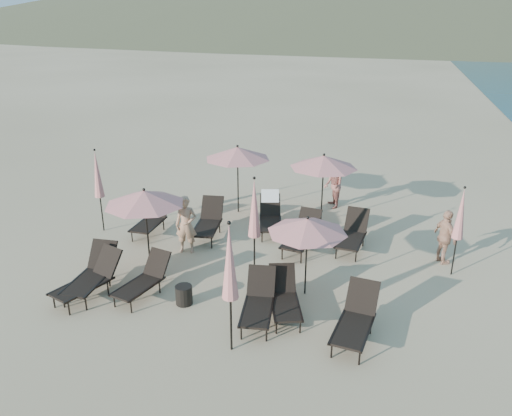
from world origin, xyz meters
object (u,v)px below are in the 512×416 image
(lounger_1, at_px, (92,273))
(umbrella_closed_1, at_px, (461,214))
(lounger_5, at_px, (356,318))
(umbrella_open_0, at_px, (144,198))
(lounger_0, at_px, (90,278))
(lounger_3, at_px, (258,301))
(beachgoer_c, at_px, (445,237))
(side_table_1, at_px, (263,294))
(lounger_6, at_px, (151,219))
(lounger_8, at_px, (270,214))
(beachgoer_b, at_px, (333,186))
(umbrella_open_3, at_px, (324,162))
(umbrella_closed_3, at_px, (254,209))
(lounger_4, at_px, (285,297))
(side_table_0, at_px, (184,295))
(lounger_2, at_px, (144,279))
(umbrella_open_2, at_px, (238,153))
(lounger_9, at_px, (302,234))
(umbrella_closed_0, at_px, (230,263))
(lounger_10, at_px, (353,233))
(umbrella_open_1, at_px, (307,226))
(umbrella_closed_2, at_px, (97,175))
(lounger_7, at_px, (208,221))
(beachgoer_a, at_px, (186,225))

(lounger_1, bearing_deg, umbrella_closed_1, 17.49)
(lounger_5, xyz_separation_m, umbrella_open_0, (-5.63, 1.76, 1.51))
(lounger_0, distance_m, lounger_3, 4.16)
(beachgoer_c, bearing_deg, side_table_1, 97.65)
(lounger_6, distance_m, umbrella_open_0, 2.78)
(umbrella_closed_1, height_order, beachgoer_c, umbrella_closed_1)
(lounger_8, distance_m, beachgoer_b, 3.05)
(umbrella_open_3, height_order, umbrella_closed_3, umbrella_closed_3)
(lounger_4, height_order, beachgoer_c, beachgoer_c)
(beachgoer_b, bearing_deg, side_table_0, -40.54)
(lounger_4, distance_m, lounger_6, 6.02)
(umbrella_open_3, bearing_deg, lounger_4, -89.83)
(lounger_1, bearing_deg, lounger_3, -4.59)
(lounger_2, distance_m, side_table_0, 1.10)
(lounger_2, relative_size, umbrella_open_2, 0.73)
(side_table_0, height_order, side_table_1, side_table_0)
(lounger_9, height_order, umbrella_closed_3, umbrella_closed_3)
(umbrella_open_3, xyz_separation_m, umbrella_closed_1, (3.85, -2.64, -0.35))
(umbrella_closed_0, bearing_deg, lounger_3, 78.76)
(lounger_3, xyz_separation_m, lounger_9, (0.27, 3.78, 0.02))
(lounger_4, bearing_deg, umbrella_open_2, 97.97)
(lounger_6, bearing_deg, lounger_0, -85.76)
(lounger_2, xyz_separation_m, beachgoer_c, (7.08, 3.75, 0.33))
(lounger_1, height_order, lounger_10, lounger_1)
(beachgoer_b, bearing_deg, lounger_1, -55.23)
(lounger_5, height_order, umbrella_open_1, umbrella_open_1)
(lounger_2, height_order, lounger_6, lounger_6)
(lounger_8, height_order, lounger_10, lounger_8)
(umbrella_closed_2, relative_size, side_table_1, 6.13)
(umbrella_open_1, distance_m, umbrella_closed_2, 7.14)
(lounger_6, bearing_deg, beachgoer_c, 1.27)
(lounger_10, distance_m, umbrella_closed_1, 3.07)
(lounger_7, xyz_separation_m, umbrella_closed_0, (2.43, -5.15, 1.49))
(lounger_0, height_order, lounger_1, lounger_1)
(lounger_1, bearing_deg, lounger_9, 35.91)
(lounger_5, height_order, beachgoer_b, beachgoer_b)
(lounger_10, xyz_separation_m, beachgoer_b, (-0.99, 3.24, 0.32))
(lounger_3, distance_m, umbrella_closed_3, 2.41)
(lounger_8, relative_size, umbrella_closed_0, 0.67)
(lounger_6, xyz_separation_m, umbrella_open_2, (2.08, 2.39, 1.64))
(lounger_4, xyz_separation_m, lounger_9, (-0.24, 3.42, 0.04))
(lounger_4, relative_size, beachgoer_c, 1.13)
(umbrella_open_3, bearing_deg, lounger_7, -147.19)
(umbrella_open_0, bearing_deg, beachgoer_a, 61.58)
(lounger_9, xyz_separation_m, umbrella_closed_2, (-6.30, -0.33, 1.37))
(lounger_7, xyz_separation_m, umbrella_open_2, (0.27, 2.18, 1.61))
(lounger_1, xyz_separation_m, lounger_10, (5.92, 4.13, -0.01))
(lounger_1, height_order, beachgoer_a, beachgoer_a)
(lounger_9, relative_size, umbrella_open_2, 0.79)
(lounger_3, bearing_deg, beachgoer_a, 127.85)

